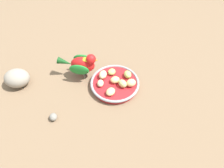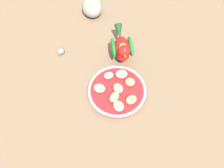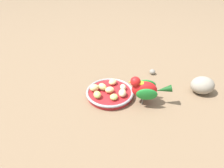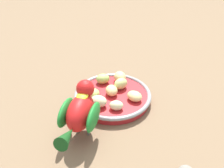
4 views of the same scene
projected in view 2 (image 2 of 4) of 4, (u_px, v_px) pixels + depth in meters
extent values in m
plane|color=#7A6047|center=(116.00, 101.00, 0.76)|extent=(4.00, 4.00, 0.00)
cylinder|color=#AD1E23|center=(117.00, 91.00, 0.76)|extent=(0.18, 0.18, 0.02)
torus|color=#93969B|center=(117.00, 90.00, 0.75)|extent=(0.19, 0.19, 0.01)
ellipsoid|color=beige|center=(109.00, 75.00, 0.77)|extent=(0.04, 0.03, 0.02)
ellipsoid|color=#B2CC66|center=(130.00, 82.00, 0.76)|extent=(0.04, 0.04, 0.02)
ellipsoid|color=#C6D17A|center=(114.00, 97.00, 0.72)|extent=(0.05, 0.04, 0.03)
ellipsoid|color=#E5C67F|center=(118.00, 88.00, 0.74)|extent=(0.03, 0.04, 0.02)
ellipsoid|color=#B2CC66|center=(131.00, 100.00, 0.72)|extent=(0.04, 0.03, 0.03)
ellipsoid|color=#E5C67F|center=(100.00, 88.00, 0.74)|extent=(0.05, 0.05, 0.02)
ellipsoid|color=#E5C67F|center=(118.00, 106.00, 0.71)|extent=(0.04, 0.04, 0.03)
ellipsoid|color=beige|center=(121.00, 74.00, 0.77)|extent=(0.05, 0.04, 0.03)
cylinder|color=#59544C|center=(125.00, 58.00, 0.82)|extent=(0.01, 0.01, 0.03)
cylinder|color=#59544C|center=(118.00, 58.00, 0.82)|extent=(0.01, 0.01, 0.03)
ellipsoid|color=red|center=(122.00, 49.00, 0.78)|extent=(0.08, 0.11, 0.07)
ellipsoid|color=#1E7F2D|center=(130.00, 46.00, 0.79)|extent=(0.04, 0.08, 0.05)
ellipsoid|color=#1E7F2D|center=(113.00, 48.00, 0.78)|extent=(0.04, 0.08, 0.05)
cone|color=#144719|center=(119.00, 32.00, 0.82)|extent=(0.05, 0.07, 0.04)
sphere|color=red|center=(124.00, 51.00, 0.74)|extent=(0.05, 0.05, 0.04)
cone|color=orange|center=(125.00, 56.00, 0.73)|extent=(0.02, 0.02, 0.01)
ellipsoid|color=yellow|center=(123.00, 47.00, 0.75)|extent=(0.03, 0.04, 0.01)
ellipsoid|color=gray|center=(92.00, 7.00, 0.92)|extent=(0.10, 0.11, 0.07)
ellipsoid|color=gray|center=(61.00, 51.00, 0.84)|extent=(0.03, 0.03, 0.02)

